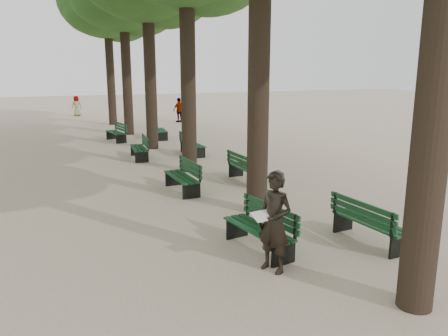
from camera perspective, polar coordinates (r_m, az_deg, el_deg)
name	(u,v)px	position (r m, az deg, el deg)	size (l,w,h in m)	color
ground	(262,270)	(8.00, 4.98, -13.16)	(120.00, 120.00, 0.00)	#C1AB92
tree_central_5	(106,2)	(30.00, -15.10, 20.19)	(6.00, 6.00, 9.95)	#33261C
bench_left_0	(258,237)	(8.71, 4.52, -8.99)	(0.78, 1.86, 0.92)	black
bench_left_1	(182,183)	(12.82, -5.53, -1.92)	(0.60, 1.81, 0.92)	black
bench_left_2	(139,152)	(17.85, -11.02, 2.03)	(0.76, 1.85, 0.92)	black
bench_left_3	(116,136)	(22.65, -13.92, 4.10)	(0.80, 1.86, 0.92)	black
bench_right_0	(370,230)	(9.52, 18.49, -7.72)	(0.66, 1.83, 0.92)	black
bench_right_1	(247,173)	(13.92, 2.98, -0.71)	(0.57, 1.80, 0.92)	black
bench_right_2	(193,148)	(18.44, -4.12, 2.57)	(0.58, 1.80, 0.92)	black
bench_right_3	(160,134)	(23.06, -8.32, 4.48)	(0.78, 1.86, 0.92)	black
man_with_map	(274,222)	(7.67, 6.59, -7.02)	(0.75, 0.81, 1.81)	black
pedestrian_d	(77,106)	(36.35, -18.69, 7.69)	(0.76, 0.31, 1.56)	#262628
pedestrian_c	(179,110)	(30.40, -5.86, 7.54)	(0.98, 0.33, 1.67)	#262628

